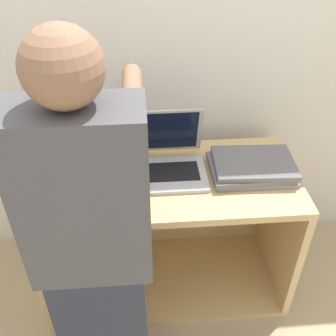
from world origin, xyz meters
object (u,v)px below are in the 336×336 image
(laptop_open, at_px, (166,160))
(laptop_stack_right, at_px, (252,167))
(laptop_stack_left, at_px, (77,167))
(person, at_px, (95,257))

(laptop_open, distance_m, laptop_stack_right, 0.41)
(laptop_stack_left, bearing_deg, person, -77.41)
(laptop_stack_left, bearing_deg, laptop_open, 7.62)
(laptop_open, xyz_separation_m, laptop_stack_right, (0.40, -0.06, -0.02))
(laptop_stack_left, xyz_separation_m, person, (0.12, -0.52, -0.02))
(laptop_open, bearing_deg, person, -117.09)
(laptop_stack_right, bearing_deg, laptop_open, 171.85)
(person, bearing_deg, laptop_stack_right, 36.32)
(laptop_open, distance_m, laptop_stack_left, 0.41)
(laptop_open, relative_size, laptop_stack_left, 0.94)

